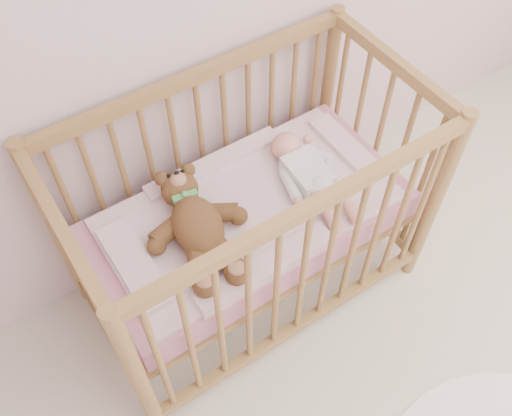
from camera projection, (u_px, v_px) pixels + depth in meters
crib at (249, 218)px, 2.23m from camera, size 1.36×0.76×1.00m
mattress at (249, 220)px, 2.24m from camera, size 1.22×0.62×0.13m
blanket at (249, 209)px, 2.18m from camera, size 1.10×0.58×0.06m
baby at (308, 171)px, 2.20m from camera, size 0.28×0.54×0.13m
teddy_bear at (198, 227)px, 2.03m from camera, size 0.48×0.62×0.16m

